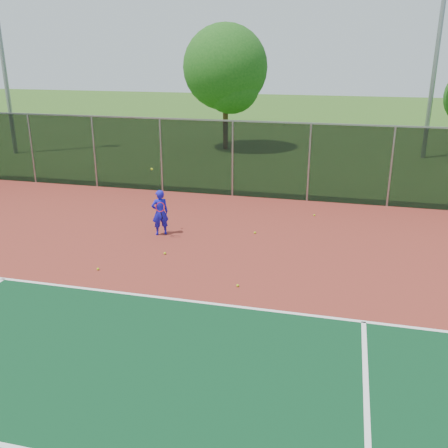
{
  "coord_description": "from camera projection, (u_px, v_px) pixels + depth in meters",
  "views": [
    {
      "loc": [
        1.32,
        -6.98,
        5.64
      ],
      "look_at": [
        -1.63,
        5.0,
        1.3
      ],
      "focal_mm": 40.0,
      "sensor_mm": 36.0,
      "label": 1
    }
  ],
  "objects": [
    {
      "name": "practice_ball_0",
      "position": [
        255.0,
        233.0,
        16.04
      ],
      "size": [
        0.07,
        0.07,
        0.07
      ],
      "primitive_type": "sphere",
      "color": "#B1C617",
      "rests_on": "court_apron"
    },
    {
      "name": "floodlight_n",
      "position": [
        442.0,
        18.0,
        24.95
      ],
      "size": [
        0.9,
        0.4,
        12.67
      ],
      "color": "gray",
      "rests_on": "ground"
    },
    {
      "name": "practice_ball_4",
      "position": [
        314.0,
        215.0,
        17.73
      ],
      "size": [
        0.07,
        0.07,
        0.07
      ],
      "primitive_type": "sphere",
      "color": "#B1C617",
      "rests_on": "court_apron"
    },
    {
      "name": "court_apron",
      "position": [
        265.0,
        335.0,
        10.39
      ],
      "size": [
        30.0,
        20.0,
        0.02
      ],
      "primitive_type": "cube",
      "color": "maroon",
      "rests_on": "ground"
    },
    {
      "name": "fence_back",
      "position": [
        309.0,
        162.0,
        19.03
      ],
      "size": [
        30.0,
        0.06,
        3.03
      ],
      "color": "black",
      "rests_on": "court_apron"
    },
    {
      "name": "practice_ball_1",
      "position": [
        238.0,
        285.0,
        12.46
      ],
      "size": [
        0.07,
        0.07,
        0.07
      ],
      "primitive_type": "sphere",
      "color": "#B1C617",
      "rests_on": "court_apron"
    },
    {
      "name": "tennis_player",
      "position": [
        160.0,
        212.0,
        15.75
      ],
      "size": [
        0.64,
        0.71,
        2.14
      ],
      "color": "#1815CA",
      "rests_on": "court_apron"
    },
    {
      "name": "practice_ball_2",
      "position": [
        98.0,
        269.0,
        13.39
      ],
      "size": [
        0.07,
        0.07,
        0.07
      ],
      "primitive_type": "sphere",
      "color": "#B1C617",
      "rests_on": "court_apron"
    },
    {
      "name": "ground",
      "position": [
        246.0,
        396.0,
        8.56
      ],
      "size": [
        120.0,
        120.0,
        0.0
      ],
      "primitive_type": "plane",
      "color": "#2C5518",
      "rests_on": "ground"
    },
    {
      "name": "practice_ball_3",
      "position": [
        165.0,
        253.0,
        14.42
      ],
      "size": [
        0.07,
        0.07,
        0.07
      ],
      "primitive_type": "sphere",
      "color": "#B1C617",
      "rests_on": "court_apron"
    },
    {
      "name": "tree_back_left",
      "position": [
        227.0,
        71.0,
        28.19
      ],
      "size": [
        4.81,
        4.81,
        7.07
      ],
      "color": "#3B2815",
      "rests_on": "ground"
    }
  ]
}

